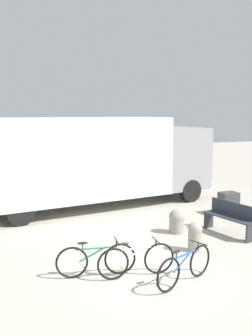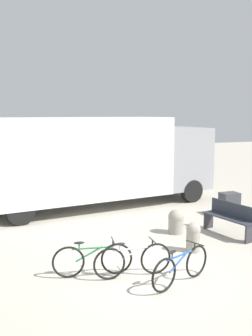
% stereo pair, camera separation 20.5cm
% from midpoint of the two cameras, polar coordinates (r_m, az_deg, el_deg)
% --- Properties ---
extents(ground_plane, '(60.00, 60.00, 0.00)m').
position_cam_midpoint_polar(ground_plane, '(8.06, 4.54, -16.11)').
color(ground_plane, '#A8A091').
extents(delivery_truck, '(9.24, 3.46, 3.20)m').
position_cam_midpoint_polar(delivery_truck, '(13.27, -4.84, 1.45)').
color(delivery_truck, silver).
rests_on(delivery_truck, ground).
extents(park_bench, '(0.73, 1.64, 0.89)m').
position_cam_midpoint_polar(park_bench, '(10.80, 16.10, -7.22)').
color(park_bench, '#282D38').
rests_on(park_bench, ground).
extents(bicycle_near, '(1.65, 0.45, 0.75)m').
position_cam_midpoint_polar(bicycle_near, '(7.94, -4.36, -13.71)').
color(bicycle_near, black).
rests_on(bicycle_near, ground).
extents(bicycle_middle, '(1.66, 0.44, 0.75)m').
position_cam_midpoint_polar(bicycle_middle, '(7.88, 1.80, -13.85)').
color(bicycle_middle, black).
rests_on(bicycle_middle, ground).
extents(bicycle_far, '(1.55, 0.71, 0.75)m').
position_cam_midpoint_polar(bicycle_far, '(7.65, 9.15, -14.65)').
color(bicycle_far, black).
rests_on(bicycle_far, ground).
extents(bollard_near_bench, '(0.35, 0.35, 0.73)m').
position_cam_midpoint_polar(bollard_near_bench, '(9.37, 10.84, -10.13)').
color(bollard_near_bench, gray).
rests_on(bollard_near_bench, ground).
extents(bollard_far_bench, '(0.45, 0.45, 0.68)m').
position_cam_midpoint_polar(bollard_far_bench, '(10.67, 8.18, -8.00)').
color(bollard_far_bench, gray).
rests_on(bollard_far_bench, ground).
extents(utility_box, '(0.60, 0.44, 0.74)m').
position_cam_midpoint_polar(utility_box, '(12.91, 15.91, -5.26)').
color(utility_box, '#38383D').
rests_on(utility_box, ground).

